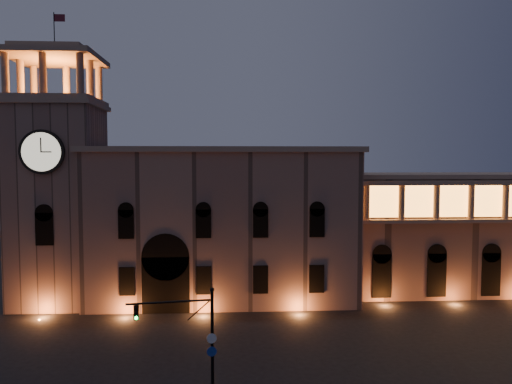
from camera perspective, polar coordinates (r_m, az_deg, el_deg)
ground at (r=39.60m, az=-0.98°, el=-20.45°), size 160.00×160.00×0.00m
government_building at (r=58.51m, az=-3.85°, el=-3.59°), size 30.80×12.80×17.60m
clock_tower at (r=60.32m, az=-21.66°, el=-0.07°), size 9.80×9.80×32.40m
colonnade_wing at (r=69.24m, az=25.74°, el=-4.01°), size 40.60×11.50×14.50m
traffic_light at (r=34.13m, az=-6.71°, el=-16.99°), size 5.73×1.20×7.92m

